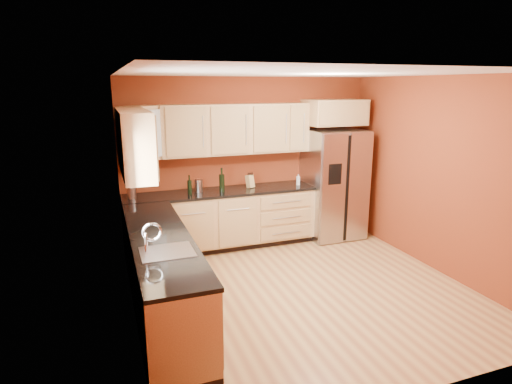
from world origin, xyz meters
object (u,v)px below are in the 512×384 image
at_px(wine_bottle_a, 190,185).
at_px(knife_block, 250,181).
at_px(soap_dispenser, 298,180).
at_px(refrigerator, 333,184).
at_px(canister_left, 132,192).

height_order(wine_bottle_a, knife_block, wine_bottle_a).
distance_m(wine_bottle_a, soap_dispenser, 1.75).
relative_size(refrigerator, wine_bottle_a, 6.20).
xyz_separation_m(refrigerator, wine_bottle_a, (-2.39, 0.01, 0.17)).
bearing_deg(refrigerator, canister_left, 178.86).
relative_size(canister_left, wine_bottle_a, 0.66).
distance_m(refrigerator, canister_left, 3.20).
bearing_deg(wine_bottle_a, refrigerator, -0.32).
bearing_deg(refrigerator, soap_dispenser, 178.22).
bearing_deg(wine_bottle_a, knife_block, 6.07).
bearing_deg(soap_dispenser, canister_left, 179.01).
relative_size(wine_bottle_a, soap_dispenser, 1.67).
xyz_separation_m(wine_bottle_a, knife_block, (0.97, 0.10, -0.05)).
relative_size(refrigerator, knife_block, 9.04).
distance_m(canister_left, knife_block, 1.78).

